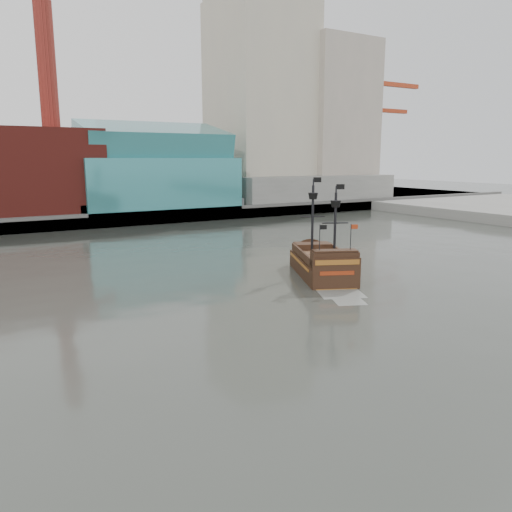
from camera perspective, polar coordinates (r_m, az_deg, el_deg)
ground at (r=36.77m, az=11.38°, el=-8.10°), size 400.00×400.00×0.00m
promenade_far at (r=120.46m, az=-19.28°, el=5.27°), size 220.00×60.00×2.00m
seawall at (r=91.84m, az=-15.58°, el=4.04°), size 220.00×1.00×2.60m
skyline at (r=114.57m, az=-16.62°, el=16.98°), size 149.00×45.00×62.00m
crane_a at (r=148.55m, az=13.28°, el=13.58°), size 22.50×4.00×32.25m
crane_b at (r=162.28m, az=13.25°, el=12.10°), size 19.10×4.00×26.25m
pirate_ship at (r=51.84m, az=7.57°, el=-1.22°), size 9.73×14.89×10.78m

